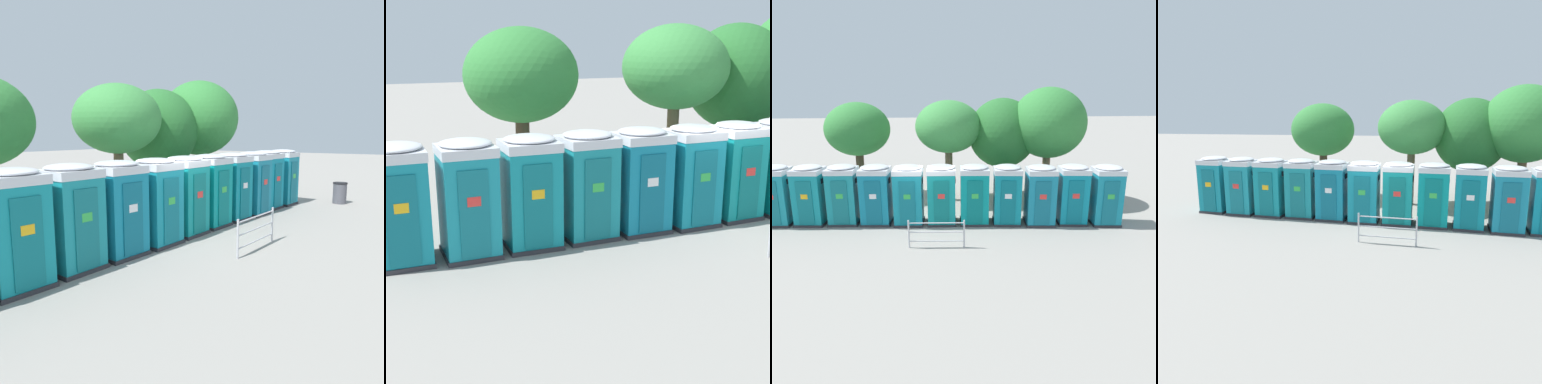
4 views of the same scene
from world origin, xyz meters
The scene contains 18 objects.
ground_plane centered at (0.00, 0.00, 0.00)m, with size 120.00×120.00×0.00m, color gray.
portapotty_1 centered at (-6.25, 0.33, 1.28)m, with size 1.25×1.27×2.54m.
portapotty_2 centered at (-4.86, 0.25, 1.28)m, with size 1.33×1.31×2.54m.
portapotty_3 centered at (-3.47, 0.18, 1.28)m, with size 1.29×1.26×2.54m.
portapotty_4 centered at (-2.09, 0.03, 1.28)m, with size 1.34×1.30×2.54m.
portapotty_5 centered at (-0.71, -0.14, 1.28)m, with size 1.30×1.27×2.54m.
portapotty_6 centered at (0.68, -0.20, 1.28)m, with size 1.26×1.26×2.54m.
portapotty_7 centered at (2.07, -0.31, 1.28)m, with size 1.30×1.28×2.54m.
portapotty_8 centered at (3.45, -0.45, 1.28)m, with size 1.29×1.32×2.54m.
portapotty_9 centered at (4.82, -0.66, 1.28)m, with size 1.31×1.29×2.54m.
portapotty_10 centered at (6.22, -0.68, 1.28)m, with size 1.32×1.32×2.54m.
portapotty_11 centered at (7.59, -0.90, 1.28)m, with size 1.28×1.30×2.54m.
street_tree_0 centered at (6.09, 2.70, 3.95)m, with size 3.67×3.67×5.68m.
street_tree_1 centered at (1.18, 3.18, 3.74)m, with size 3.27×3.27×5.06m.
street_tree_2 centered at (-3.44, 4.31, 3.55)m, with size 3.32×3.32×4.94m.
street_tree_3 centered at (3.95, 3.46, 3.39)m, with size 3.47×3.47×5.15m.
street_tree_4 centered at (6.92, 5.29, 3.08)m, with size 2.41×2.41×4.21m.
event_barrier centered at (0.39, -2.81, 0.57)m, with size 2.05×0.21×1.05m.
Camera 3 is at (0.21, -15.46, 5.62)m, focal length 35.00 mm.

